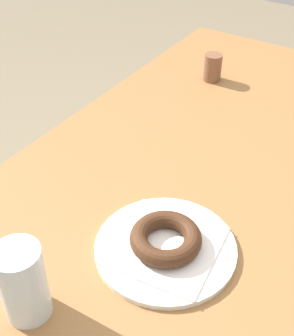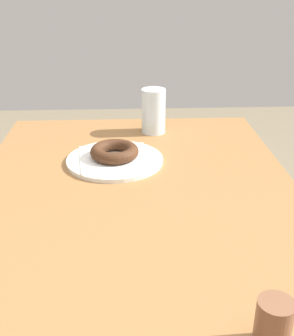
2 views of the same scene
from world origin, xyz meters
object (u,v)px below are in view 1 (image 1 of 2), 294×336
plate_chocolate_ring (165,248)px  sugar_jar (213,67)px  donut_chocolate_ring (166,238)px  water_glass (23,283)px

plate_chocolate_ring → sugar_jar: sugar_jar is taller
donut_chocolate_ring → water_glass: bearing=152.7°
plate_chocolate_ring → water_glass: bearing=152.7°
plate_chocolate_ring → donut_chocolate_ring: donut_chocolate_ring is taller
donut_chocolate_ring → water_glass: 0.23m
plate_chocolate_ring → sugar_jar: bearing=19.7°
plate_chocolate_ring → donut_chocolate_ring: size_ratio=1.99×
sugar_jar → donut_chocolate_ring: bearing=-160.3°
plate_chocolate_ring → donut_chocolate_ring: (0.00, 0.00, 0.02)m
plate_chocolate_ring → water_glass: water_glass is taller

